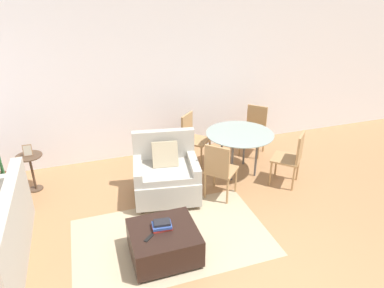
% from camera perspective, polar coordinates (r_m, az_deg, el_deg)
% --- Properties ---
extents(ground_plane, '(20.00, 20.00, 0.00)m').
position_cam_1_polar(ground_plane, '(4.06, 7.41, -22.05)').
color(ground_plane, '#A3754C').
extents(wall_back, '(12.00, 0.06, 2.75)m').
position_cam_1_polar(wall_back, '(6.23, -5.75, 10.31)').
color(wall_back, white).
rests_on(wall_back, ground_plane).
extents(area_rug, '(2.47, 1.53, 0.01)m').
position_cam_1_polar(area_rug, '(4.58, -3.38, -15.20)').
color(area_rug, tan).
rests_on(area_rug, ground_plane).
extents(armchair, '(1.06, 0.95, 0.97)m').
position_cam_1_polar(armchair, '(5.15, -4.35, -5.17)').
color(armchair, '#B2ADA3').
rests_on(armchair, ground_plane).
extents(ottoman, '(0.78, 0.72, 0.39)m').
position_cam_1_polar(ottoman, '(4.20, -4.71, -15.94)').
color(ottoman, black).
rests_on(ottoman, ground_plane).
extents(book_stack, '(0.24, 0.18, 0.09)m').
position_cam_1_polar(book_stack, '(4.09, -5.03, -13.33)').
color(book_stack, '#B72D28').
rests_on(book_stack, ottoman).
extents(tv_remote_primary, '(0.13, 0.13, 0.01)m').
position_cam_1_polar(tv_remote_primary, '(3.99, -7.20, -15.25)').
color(tv_remote_primary, black).
rests_on(tv_remote_primary, ottoman).
extents(side_table, '(0.39, 0.39, 0.60)m').
position_cam_1_polar(side_table, '(5.82, -25.24, -3.36)').
color(side_table, '#4C3828').
rests_on(side_table, ground_plane).
extents(picture_frame, '(0.13, 0.07, 0.18)m').
position_cam_1_polar(picture_frame, '(5.71, -25.73, -0.97)').
color(picture_frame, '#8C6647').
rests_on(picture_frame, side_table).
extents(dining_table, '(1.12, 1.12, 0.73)m').
position_cam_1_polar(dining_table, '(5.72, 7.93, 1.08)').
color(dining_table, '#8C9E99').
rests_on(dining_table, ground_plane).
extents(dining_chair_near_left, '(0.59, 0.59, 0.90)m').
position_cam_1_polar(dining_chair_near_left, '(5.04, 4.55, -3.96)').
color(dining_chair_near_left, tan).
rests_on(dining_chair_near_left, ground_plane).
extents(dining_chair_near_right, '(0.59, 0.59, 0.90)m').
position_cam_1_polar(dining_chair_near_right, '(5.60, 16.38, -1.82)').
color(dining_chair_near_right, tan).
rests_on(dining_chair_near_right, ground_plane).
extents(dining_chair_far_left, '(0.59, 0.59, 0.90)m').
position_cam_1_polar(dining_chair_far_left, '(6.08, 0.02, 1.47)').
color(dining_chair_far_left, tan).
rests_on(dining_chair_far_left, ground_plane).
extents(dining_chair_far_right, '(0.59, 0.59, 0.90)m').
position_cam_1_polar(dining_chair_far_right, '(6.55, 10.40, 2.85)').
color(dining_chair_far_right, tan).
rests_on(dining_chair_far_right, ground_plane).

